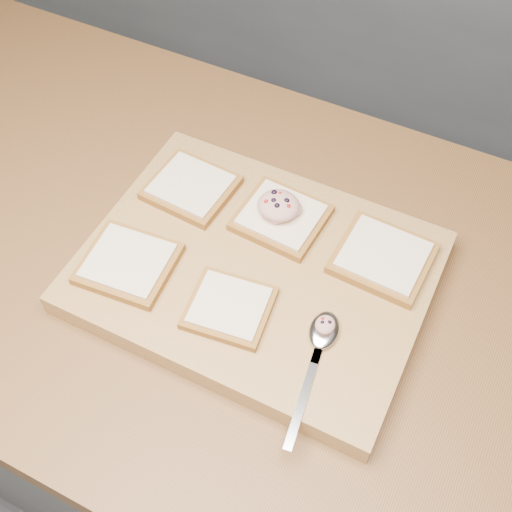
% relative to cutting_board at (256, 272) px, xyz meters
% --- Properties ---
extents(ground, '(4.00, 4.00, 0.00)m').
position_rel_cutting_board_xyz_m(ground, '(0.17, 0.01, -0.92)').
color(ground, '#515459').
rests_on(ground, ground).
extents(island_counter, '(2.00, 0.80, 0.90)m').
position_rel_cutting_board_xyz_m(island_counter, '(0.17, 0.01, -0.47)').
color(island_counter, slate).
rests_on(island_counter, ground).
extents(back_counter, '(3.60, 0.62, 0.94)m').
position_rel_cutting_board_xyz_m(back_counter, '(0.17, 1.44, -0.45)').
color(back_counter, slate).
rests_on(back_counter, ground).
extents(cutting_board, '(0.49, 0.37, 0.04)m').
position_rel_cutting_board_xyz_m(cutting_board, '(0.00, 0.00, 0.00)').
color(cutting_board, tan).
rests_on(cutting_board, island_counter).
extents(bread_far_left, '(0.13, 0.12, 0.02)m').
position_rel_cutting_board_xyz_m(bread_far_left, '(-0.15, 0.08, 0.03)').
color(bread_far_left, olive).
rests_on(bread_far_left, cutting_board).
extents(bread_far_center, '(0.13, 0.12, 0.02)m').
position_rel_cutting_board_xyz_m(bread_far_center, '(-0.00, 0.09, 0.03)').
color(bread_far_center, olive).
rests_on(bread_far_center, cutting_board).
extents(bread_far_right, '(0.14, 0.13, 0.02)m').
position_rel_cutting_board_xyz_m(bread_far_right, '(0.16, 0.09, 0.03)').
color(bread_far_right, olive).
rests_on(bread_far_right, cutting_board).
extents(bread_near_left, '(0.14, 0.13, 0.02)m').
position_rel_cutting_board_xyz_m(bread_near_left, '(-0.16, -0.08, 0.03)').
color(bread_near_left, olive).
rests_on(bread_near_left, cutting_board).
extents(bread_near_center, '(0.12, 0.12, 0.02)m').
position_rel_cutting_board_xyz_m(bread_near_center, '(0.00, -0.09, 0.03)').
color(bread_near_center, olive).
rests_on(bread_near_center, cutting_board).
extents(tuna_salad_dollop, '(0.06, 0.06, 0.03)m').
position_rel_cutting_board_xyz_m(tuna_salad_dollop, '(-0.01, 0.09, 0.05)').
color(tuna_salad_dollop, tan).
rests_on(tuna_salad_dollop, bread_far_center).
extents(spoon, '(0.05, 0.20, 0.01)m').
position_rel_cutting_board_xyz_m(spoon, '(0.13, -0.07, 0.03)').
color(spoon, silver).
rests_on(spoon, cutting_board).
extents(spoon_salad, '(0.03, 0.03, 0.02)m').
position_rel_cutting_board_xyz_m(spoon_salad, '(0.13, -0.06, 0.04)').
color(spoon_salad, tan).
rests_on(spoon_salad, spoon).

